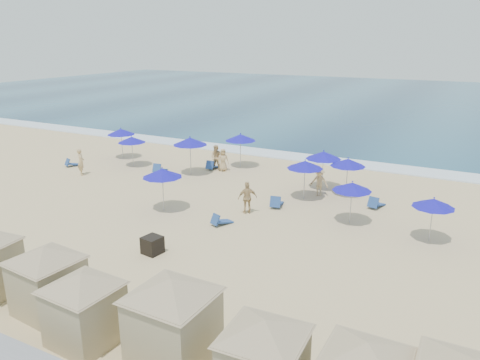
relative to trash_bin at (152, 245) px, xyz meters
name	(u,v)px	position (x,y,z in m)	size (l,w,h in m)	color
ground	(199,224)	(-0.02, 3.90, -0.39)	(160.00, 160.00, 0.00)	#D1B784
ocean	(395,101)	(-0.02, 58.90, -0.36)	(160.00, 80.00, 0.06)	navy
surf_line	(304,158)	(-0.02, 19.40, -0.35)	(160.00, 2.50, 0.08)	white
trash_bin	(152,245)	(0.00, 0.00, 0.00)	(0.78, 0.78, 0.78)	black
cabana_1	(46,271)	(-0.27, -5.37, 1.16)	(4.30, 4.30, 2.71)	tan
cabana_2	(83,299)	(2.12, -6.03, 1.11)	(4.17, 4.17, 2.62)	tan
cabana_3	(173,309)	(5.08, -5.46, 1.31)	(4.72, 4.72, 2.96)	tan
cabana_4	(264,350)	(8.11, -5.70, 1.15)	(4.27, 4.27, 2.68)	tan
umbrella_0	(121,132)	(-12.91, 12.73, 1.74)	(2.16, 2.16, 2.46)	#A5A8AD
umbrella_1	(132,140)	(-10.53, 11.19, 1.63)	(2.05, 2.05, 2.33)	#A5A8AD
umbrella_2	(241,137)	(-3.31, 14.73, 1.84)	(2.26, 2.26, 2.57)	#A5A8AD
umbrella_3	(190,141)	(-5.51, 11.40, 1.97)	(2.40, 2.40, 2.73)	#A5A8AD
umbrella_4	(162,173)	(-2.84, 4.65, 1.77)	(2.19, 2.19, 2.49)	#A5A8AD
umbrella_5	(323,155)	(3.73, 12.46, 1.81)	(2.23, 2.23, 2.54)	#A5A8AD
umbrella_6	(305,165)	(3.39, 10.11, 1.72)	(2.14, 2.14, 2.43)	#A5A8AD
umbrella_7	(348,162)	(5.45, 11.86, 1.70)	(2.12, 2.12, 2.41)	#A5A8AD
umbrella_8	(352,187)	(6.84, 7.61, 1.59)	(2.01, 2.01, 2.29)	#A5A8AD
umbrella_9	(434,203)	(10.77, 7.12, 1.53)	(1.94, 1.94, 2.21)	#A5A8AD
beach_chair_0	(72,163)	(-14.56, 8.97, -0.17)	(0.92, 1.28, 0.65)	navy
beach_chair_1	(159,169)	(-7.75, 10.68, -0.14)	(0.81, 1.40, 0.73)	navy
beach_chair_2	(212,166)	(-4.84, 13.16, -0.14)	(0.67, 1.35, 0.72)	navy
beach_chair_3	(220,221)	(1.01, 4.26, -0.16)	(0.94, 1.29, 0.65)	navy
beach_chair_4	(276,203)	(2.50, 8.07, -0.14)	(0.87, 1.43, 0.73)	navy
beach_chair_5	(376,204)	(7.52, 10.56, -0.14)	(0.85, 1.39, 0.72)	navy
beachgoer_0	(81,162)	(-12.20, 7.69, 0.56)	(0.69, 0.45, 1.89)	tan
beachgoer_1	(217,158)	(-4.44, 13.16, 0.53)	(0.90, 0.70, 1.85)	tan
beachgoer_2	(247,198)	(1.49, 6.41, 0.50)	(1.05, 0.44, 1.79)	tan
beachgoer_3	(319,182)	(3.97, 11.12, 0.47)	(1.11, 0.64, 1.72)	tan
beachgoer_4	(223,160)	(-3.92, 13.18, 0.43)	(0.80, 0.52, 1.63)	tan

